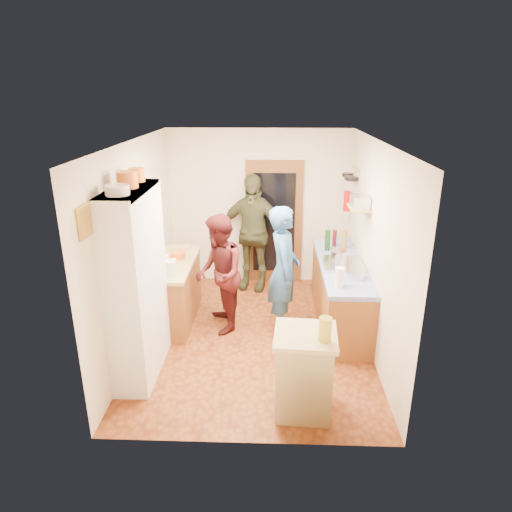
# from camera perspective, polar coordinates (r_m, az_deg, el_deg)

# --- Properties ---
(floor) EXTENTS (3.00, 4.00, 0.02)m
(floor) POSITION_cam_1_polar(r_m,az_deg,el_deg) (6.33, -0.18, -10.08)
(floor) COLOR brown
(floor) RESTS_ON ground
(ceiling) EXTENTS (3.00, 4.00, 0.02)m
(ceiling) POSITION_cam_1_polar(r_m,az_deg,el_deg) (5.50, -0.21, 14.23)
(ceiling) COLOR silver
(ceiling) RESTS_ON ground
(wall_back) EXTENTS (3.00, 0.02, 2.60)m
(wall_back) POSITION_cam_1_polar(r_m,az_deg,el_deg) (7.71, 0.41, 6.06)
(wall_back) COLOR silver
(wall_back) RESTS_ON ground
(wall_front) EXTENTS (3.00, 0.02, 2.60)m
(wall_front) POSITION_cam_1_polar(r_m,az_deg,el_deg) (3.94, -1.36, -8.32)
(wall_front) COLOR silver
(wall_front) RESTS_ON ground
(wall_left) EXTENTS (0.02, 4.00, 2.60)m
(wall_left) POSITION_cam_1_polar(r_m,az_deg,el_deg) (6.03, -14.68, 1.34)
(wall_left) COLOR silver
(wall_left) RESTS_ON ground
(wall_right) EXTENTS (0.02, 4.00, 2.60)m
(wall_right) POSITION_cam_1_polar(r_m,az_deg,el_deg) (5.92, 14.57, 0.99)
(wall_right) COLOR silver
(wall_right) RESTS_ON ground
(door_frame) EXTENTS (0.95, 0.06, 2.10)m
(door_frame) POSITION_cam_1_polar(r_m,az_deg,el_deg) (7.74, 2.25, 4.17)
(door_frame) COLOR brown
(door_frame) RESTS_ON ground
(door_glass) EXTENTS (0.70, 0.02, 1.70)m
(door_glass) POSITION_cam_1_polar(r_m,az_deg,el_deg) (7.70, 2.25, 4.10)
(door_glass) COLOR black
(door_glass) RESTS_ON door_frame
(hutch_body) EXTENTS (0.40, 1.20, 2.20)m
(hutch_body) POSITION_cam_1_polar(r_m,az_deg,el_deg) (5.33, -14.67, -3.50)
(hutch_body) COLOR silver
(hutch_body) RESTS_ON ground
(hutch_top_shelf) EXTENTS (0.40, 1.14, 0.04)m
(hutch_top_shelf) POSITION_cam_1_polar(r_m,az_deg,el_deg) (5.01, -15.76, 7.91)
(hutch_top_shelf) COLOR silver
(hutch_top_shelf) RESTS_ON hutch_body
(plate_stack) EXTENTS (0.24, 0.24, 0.10)m
(plate_stack) POSITION_cam_1_polar(r_m,az_deg,el_deg) (4.70, -16.96, 7.90)
(plate_stack) COLOR white
(plate_stack) RESTS_ON hutch_top_shelf
(orange_pot_a) EXTENTS (0.22, 0.22, 0.17)m
(orange_pot_a) POSITION_cam_1_polar(r_m,az_deg,el_deg) (5.01, -15.78, 9.16)
(orange_pot_a) COLOR orange
(orange_pot_a) RESTS_ON hutch_top_shelf
(orange_pot_b) EXTENTS (0.17, 0.17, 0.15)m
(orange_pot_b) POSITION_cam_1_polar(r_m,az_deg,el_deg) (5.34, -14.67, 9.80)
(orange_pot_b) COLOR orange
(orange_pot_b) RESTS_ON hutch_top_shelf
(left_counter_base) EXTENTS (0.60, 1.40, 0.85)m
(left_counter_base) POSITION_cam_1_polar(r_m,az_deg,el_deg) (6.68, -10.40, -4.55)
(left_counter_base) COLOR brown
(left_counter_base) RESTS_ON ground
(left_counter_top) EXTENTS (0.64, 1.44, 0.05)m
(left_counter_top) POSITION_cam_1_polar(r_m,az_deg,el_deg) (6.51, -10.65, -0.94)
(left_counter_top) COLOR tan
(left_counter_top) RESTS_ON left_counter_base
(toaster) EXTENTS (0.28, 0.21, 0.19)m
(toaster) POSITION_cam_1_polar(r_m,az_deg,el_deg) (6.03, -11.18, -1.45)
(toaster) COLOR white
(toaster) RESTS_ON left_counter_top
(kettle) EXTENTS (0.18, 0.18, 0.18)m
(kettle) POSITION_cam_1_polar(r_m,az_deg,el_deg) (6.28, -11.57, -0.69)
(kettle) COLOR white
(kettle) RESTS_ON left_counter_top
(orange_bowl) EXTENTS (0.24, 0.24, 0.09)m
(orange_bowl) POSITION_cam_1_polar(r_m,az_deg,el_deg) (6.61, -9.72, 0.14)
(orange_bowl) COLOR orange
(orange_bowl) RESTS_ON left_counter_top
(chopping_board) EXTENTS (0.31, 0.24, 0.02)m
(chopping_board) POSITION_cam_1_polar(r_m,az_deg,el_deg) (7.05, -9.47, 1.11)
(chopping_board) COLOR tan
(chopping_board) RESTS_ON left_counter_top
(right_counter_base) EXTENTS (0.60, 2.20, 0.84)m
(right_counter_base) POSITION_cam_1_polar(r_m,az_deg,el_deg) (6.65, 10.42, -4.72)
(right_counter_base) COLOR brown
(right_counter_base) RESTS_ON ground
(right_counter_top) EXTENTS (0.62, 2.22, 0.06)m
(right_counter_top) POSITION_cam_1_polar(r_m,az_deg,el_deg) (6.47, 10.67, -1.10)
(right_counter_top) COLOR #1B2AA6
(right_counter_top) RESTS_ON right_counter_base
(hob) EXTENTS (0.55, 0.58, 0.04)m
(hob) POSITION_cam_1_polar(r_m,az_deg,el_deg) (6.38, 10.80, -0.95)
(hob) COLOR silver
(hob) RESTS_ON right_counter_top
(pot_on_hob) EXTENTS (0.22, 0.22, 0.14)m
(pot_on_hob) POSITION_cam_1_polar(r_m,az_deg,el_deg) (6.41, 10.32, 0.05)
(pot_on_hob) COLOR silver
(pot_on_hob) RESTS_ON hob
(bottle_a) EXTENTS (0.10, 0.10, 0.32)m
(bottle_a) POSITION_cam_1_polar(r_m,az_deg,el_deg) (6.88, 8.93, 1.97)
(bottle_a) COLOR #143F14
(bottle_a) RESTS_ON right_counter_top
(bottle_b) EXTENTS (0.07, 0.07, 0.26)m
(bottle_b) POSITION_cam_1_polar(r_m,az_deg,el_deg) (7.10, 9.78, 2.22)
(bottle_b) COLOR #591419
(bottle_b) RESTS_ON right_counter_top
(bottle_c) EXTENTS (0.08, 0.08, 0.29)m
(bottle_c) POSITION_cam_1_polar(r_m,az_deg,el_deg) (6.99, 10.98, 1.98)
(bottle_c) COLOR olive
(bottle_c) RESTS_ON right_counter_top
(paper_towel) EXTENTS (0.13, 0.13, 0.25)m
(paper_towel) POSITION_cam_1_polar(r_m,az_deg,el_deg) (5.64, 10.42, -2.66)
(paper_towel) COLOR white
(paper_towel) RESTS_ON right_counter_top
(mixing_bowl) EXTENTS (0.28, 0.28, 0.09)m
(mixing_bowl) POSITION_cam_1_polar(r_m,az_deg,el_deg) (5.96, 12.39, -2.34)
(mixing_bowl) COLOR silver
(mixing_bowl) RESTS_ON right_counter_top
(island_base) EXTENTS (0.59, 0.59, 0.86)m
(island_base) POSITION_cam_1_polar(r_m,az_deg,el_deg) (4.85, 6.01, -14.52)
(island_base) COLOR tan
(island_base) RESTS_ON ground
(island_top) EXTENTS (0.66, 0.66, 0.05)m
(island_top) POSITION_cam_1_polar(r_m,az_deg,el_deg) (4.60, 6.22, -9.85)
(island_top) COLOR tan
(island_top) RESTS_ON island_base
(cutting_board) EXTENTS (0.37, 0.30, 0.02)m
(cutting_board) POSITION_cam_1_polar(r_m,az_deg,el_deg) (4.64, 5.60, -9.42)
(cutting_board) COLOR white
(cutting_board) RESTS_ON island_top
(oil_jar) EXTENTS (0.13, 0.13, 0.25)m
(oil_jar) POSITION_cam_1_polar(r_m,az_deg,el_deg) (4.43, 8.64, -9.04)
(oil_jar) COLOR #AD9E2D
(oil_jar) RESTS_ON island_top
(pan_rail) EXTENTS (0.02, 0.65, 0.02)m
(pan_rail) POSITION_cam_1_polar(r_m,az_deg,el_deg) (7.19, 12.22, 10.68)
(pan_rail) COLOR silver
(pan_rail) RESTS_ON wall_right
(pan_hang_a) EXTENTS (0.18, 0.18, 0.05)m
(pan_hang_a) POSITION_cam_1_polar(r_m,az_deg,el_deg) (7.03, 11.89, 9.42)
(pan_hang_a) COLOR black
(pan_hang_a) RESTS_ON pan_rail
(pan_hang_b) EXTENTS (0.16, 0.16, 0.05)m
(pan_hang_b) POSITION_cam_1_polar(r_m,az_deg,el_deg) (7.23, 11.63, 9.56)
(pan_hang_b) COLOR black
(pan_hang_b) RESTS_ON pan_rail
(pan_hang_c) EXTENTS (0.17, 0.17, 0.05)m
(pan_hang_c) POSITION_cam_1_polar(r_m,az_deg,el_deg) (7.42, 11.39, 9.93)
(pan_hang_c) COLOR black
(pan_hang_c) RESTS_ON pan_rail
(wall_shelf) EXTENTS (0.26, 0.42, 0.03)m
(wall_shelf) POSITION_cam_1_polar(r_m,az_deg,el_deg) (6.21, 12.79, 5.87)
(wall_shelf) COLOR tan
(wall_shelf) RESTS_ON wall_right
(radio) EXTENTS (0.22, 0.30, 0.15)m
(radio) POSITION_cam_1_polar(r_m,az_deg,el_deg) (6.19, 12.85, 6.68)
(radio) COLOR silver
(radio) RESTS_ON wall_shelf
(ext_bracket) EXTENTS (0.06, 0.10, 0.04)m
(ext_bracket) POSITION_cam_1_polar(r_m,az_deg,el_deg) (7.48, 11.74, 6.37)
(ext_bracket) COLOR black
(ext_bracket) RESTS_ON wall_right
(fire_extinguisher) EXTENTS (0.11, 0.11, 0.32)m
(fire_extinguisher) POSITION_cam_1_polar(r_m,az_deg,el_deg) (7.46, 11.31, 6.76)
(fire_extinguisher) COLOR red
(fire_extinguisher) RESTS_ON wall_right
(picture_frame) EXTENTS (0.03, 0.25, 0.30)m
(picture_frame) POSITION_cam_1_polar(r_m,az_deg,el_deg) (4.42, -20.67, 4.04)
(picture_frame) COLOR gold
(picture_frame) RESTS_ON wall_left
(person_hob) EXTENTS (0.43, 0.65, 1.77)m
(person_hob) POSITION_cam_1_polar(r_m,az_deg,el_deg) (6.11, 3.80, -1.91)
(person_hob) COLOR #2C578C
(person_hob) RESTS_ON ground
(person_left) EXTENTS (0.78, 0.92, 1.64)m
(person_left) POSITION_cam_1_polar(r_m,az_deg,el_deg) (6.23, -4.40, -2.14)
(person_left) COLOR #441415
(person_left) RESTS_ON ground
(person_back) EXTENTS (1.22, 0.74, 1.93)m
(person_back) POSITION_cam_1_polar(r_m,az_deg,el_deg) (7.47, -0.39, 2.92)
(person_back) COLOR #3A3D25
(person_back) RESTS_ON ground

